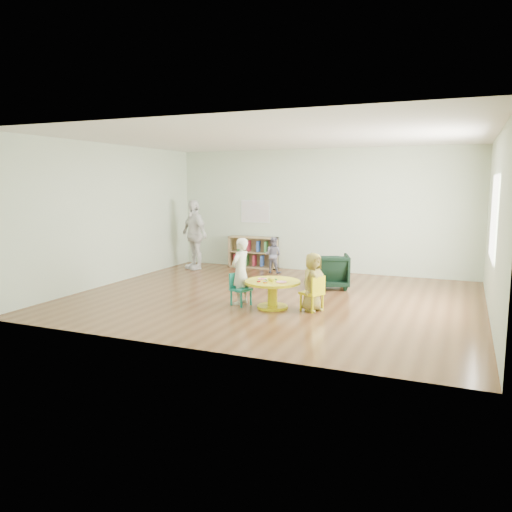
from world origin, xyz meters
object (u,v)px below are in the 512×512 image
(bookshelf, at_px, (253,252))
(toddler, at_px, (273,255))
(activity_table, at_px, (272,289))
(kid_chair_left, at_px, (239,288))
(child_left, at_px, (240,271))
(adult_caretaker, at_px, (194,234))
(child_right, at_px, (313,282))
(kid_chair_right, at_px, (314,292))
(armchair, at_px, (330,271))

(bookshelf, xyz_separation_m, toddler, (0.72, -0.53, 0.04))
(activity_table, xyz_separation_m, toddler, (-1.14, 3.03, 0.10))
(kid_chair_left, relative_size, toddler, 0.66)
(child_left, xyz_separation_m, adult_caretaker, (-2.47, 2.78, 0.26))
(toddler, bearing_deg, activity_table, 113.29)
(activity_table, height_order, bookshelf, bookshelf)
(child_left, bearing_deg, adult_caretaker, -127.37)
(child_right, distance_m, adult_caretaker, 4.66)
(kid_chair_right, bearing_deg, adult_caretaker, 78.13)
(activity_table, distance_m, bookshelf, 4.02)
(kid_chair_left, distance_m, armchair, 2.20)
(bookshelf, bearing_deg, adult_caretaker, -148.97)
(armchair, bearing_deg, child_left, 41.82)
(activity_table, distance_m, kid_chair_left, 0.59)
(kid_chair_left, xyz_separation_m, kid_chair_right, (1.27, 0.07, 0.02))
(toddler, bearing_deg, bookshelf, -33.67)
(kid_chair_left, bearing_deg, activity_table, 110.50)
(kid_chair_left, height_order, kid_chair_right, kid_chair_right)
(child_right, xyz_separation_m, toddler, (-1.80, 2.97, -0.06))
(child_left, bearing_deg, child_right, 101.27)
(bookshelf, relative_size, child_left, 1.07)
(armchair, distance_m, adult_caretaker, 3.68)
(armchair, distance_m, child_left, 2.16)
(activity_table, height_order, adult_caretaker, adult_caretaker)
(bookshelf, bearing_deg, armchair, -35.24)
(child_left, height_order, toddler, child_left)
(bookshelf, distance_m, adult_caretaker, 1.48)
(child_right, bearing_deg, kid_chair_right, -78.27)
(kid_chair_left, height_order, bookshelf, bookshelf)
(adult_caretaker, bearing_deg, child_left, -18.97)
(child_left, bearing_deg, armchair, 161.48)
(activity_table, xyz_separation_m, adult_caretaker, (-3.07, 2.84, 0.51))
(activity_table, relative_size, kid_chair_left, 1.68)
(child_left, bearing_deg, activity_table, 95.52)
(child_left, relative_size, adult_caretaker, 0.68)
(bookshelf, xyz_separation_m, child_left, (1.26, -3.51, 0.19))
(activity_table, height_order, armchair, armchair)
(kid_chair_left, relative_size, child_right, 0.57)
(kid_chair_left, height_order, child_left, child_left)
(kid_chair_left, distance_m, toddler, 3.10)
(bookshelf, relative_size, adult_caretaker, 0.73)
(activity_table, xyz_separation_m, armchair, (0.46, 1.92, 0.02))
(kid_chair_right, xyz_separation_m, adult_caretaker, (-3.75, 2.78, 0.52))
(kid_chair_right, relative_size, bookshelf, 0.48)
(child_left, relative_size, toddler, 1.36)
(toddler, bearing_deg, adult_caretaker, 8.47)
(bookshelf, relative_size, child_right, 1.28)
(bookshelf, distance_m, armchair, 2.84)
(kid_chair_left, distance_m, adult_caretaker, 3.82)
(kid_chair_right, relative_size, child_left, 0.51)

